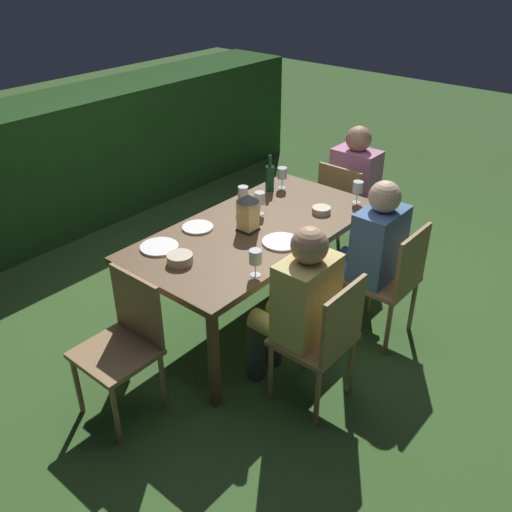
# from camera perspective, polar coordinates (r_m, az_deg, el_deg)

# --- Properties ---
(ground_plane) EXTENTS (16.00, 16.00, 0.00)m
(ground_plane) POSITION_cam_1_polar(r_m,az_deg,el_deg) (4.21, 0.00, -6.15)
(ground_plane) COLOR #385B28
(dining_table) EXTENTS (1.84, 0.93, 0.75)m
(dining_table) POSITION_cam_1_polar(r_m,az_deg,el_deg) (3.84, 0.00, 2.19)
(dining_table) COLOR brown
(dining_table) RESTS_ON ground
(chair_side_left_a) EXTENTS (0.42, 0.40, 0.87)m
(chair_side_left_a) POSITION_cam_1_polar(r_m,az_deg,el_deg) (3.25, 6.95, -8.29)
(chair_side_left_a) COLOR #937047
(chair_side_left_a) RESTS_ON ground
(person_in_mustard) EXTENTS (0.38, 0.47, 1.15)m
(person_in_mustard) POSITION_cam_1_polar(r_m,az_deg,el_deg) (3.24, 4.24, -4.84)
(person_in_mustard) COLOR tan
(person_in_mustard) RESTS_ON ground
(chair_side_left_b) EXTENTS (0.42, 0.40, 0.87)m
(chair_side_left_b) POSITION_cam_1_polar(r_m,az_deg,el_deg) (3.85, 13.84, -2.22)
(chair_side_left_b) COLOR #937047
(chair_side_left_b) RESTS_ON ground
(person_in_blue) EXTENTS (0.38, 0.47, 1.15)m
(person_in_blue) POSITION_cam_1_polar(r_m,az_deg,el_deg) (3.85, 11.56, 0.68)
(person_in_blue) COLOR #426699
(person_in_blue) RESTS_ON ground
(chair_head_near) EXTENTS (0.40, 0.42, 0.87)m
(chair_head_near) POSITION_cam_1_polar(r_m,az_deg,el_deg) (3.29, -13.33, -8.42)
(chair_head_near) COLOR #937047
(chair_head_near) RESTS_ON ground
(chair_head_far) EXTENTS (0.40, 0.42, 0.87)m
(chair_head_far) POSITION_cam_1_polar(r_m,az_deg,el_deg) (4.79, 9.05, 5.02)
(chair_head_far) COLOR #937047
(chair_head_far) RESTS_ON ground
(person_in_pink) EXTENTS (0.48, 0.38, 1.15)m
(person_in_pink) POSITION_cam_1_polar(r_m,az_deg,el_deg) (4.88, 10.43, 7.36)
(person_in_pink) COLOR #C675A3
(person_in_pink) RESTS_ON ground
(lantern_centerpiece) EXTENTS (0.15, 0.15, 0.27)m
(lantern_centerpiece) POSITION_cam_1_polar(r_m,az_deg,el_deg) (3.72, -0.84, 4.68)
(lantern_centerpiece) COLOR black
(lantern_centerpiece) RESTS_ON dining_table
(green_bottle_on_table) EXTENTS (0.07, 0.07, 0.29)m
(green_bottle_on_table) POSITION_cam_1_polar(r_m,az_deg,el_deg) (4.35, 1.43, 8.04)
(green_bottle_on_table) COLOR #144723
(green_bottle_on_table) RESTS_ON dining_table
(wine_glass_a) EXTENTS (0.08, 0.08, 0.17)m
(wine_glass_a) POSITION_cam_1_polar(r_m,az_deg,el_deg) (4.05, -1.33, 6.45)
(wine_glass_a) COLOR silver
(wine_glass_a) RESTS_ON dining_table
(wine_glass_b) EXTENTS (0.08, 0.08, 0.17)m
(wine_glass_b) POSITION_cam_1_polar(r_m,az_deg,el_deg) (3.22, -0.06, -0.21)
(wine_glass_b) COLOR silver
(wine_glass_b) RESTS_ON dining_table
(wine_glass_c) EXTENTS (0.08, 0.08, 0.17)m
(wine_glass_c) POSITION_cam_1_polar(r_m,az_deg,el_deg) (3.96, 0.40, 5.86)
(wine_glass_c) COLOR silver
(wine_glass_c) RESTS_ON dining_table
(wine_glass_d) EXTENTS (0.08, 0.08, 0.17)m
(wine_glass_d) POSITION_cam_1_polar(r_m,az_deg,el_deg) (4.39, 2.70, 8.39)
(wine_glass_d) COLOR silver
(wine_glass_d) RESTS_ON dining_table
(wine_glass_e) EXTENTS (0.08, 0.08, 0.17)m
(wine_glass_e) POSITION_cam_1_polar(r_m,az_deg,el_deg) (4.20, 10.39, 6.86)
(wine_glass_e) COLOR silver
(wine_glass_e) RESTS_ON dining_table
(plate_a) EXTENTS (0.25, 0.25, 0.01)m
(plate_a) POSITION_cam_1_polar(r_m,az_deg,el_deg) (3.62, 2.61, 1.44)
(plate_a) COLOR white
(plate_a) RESTS_ON dining_table
(plate_b) EXTENTS (0.25, 0.25, 0.01)m
(plate_b) POSITION_cam_1_polar(r_m,az_deg,el_deg) (3.61, -9.89, 0.92)
(plate_b) COLOR white
(plate_b) RESTS_ON dining_table
(plate_c) EXTENTS (0.21, 0.21, 0.01)m
(plate_c) POSITION_cam_1_polar(r_m,az_deg,el_deg) (3.82, -6.00, 2.94)
(plate_c) COLOR white
(plate_c) RESTS_ON dining_table
(bowl_olives) EXTENTS (0.13, 0.13, 0.04)m
(bowl_olives) POSITION_cam_1_polar(r_m,az_deg,el_deg) (4.04, 6.72, 4.72)
(bowl_olives) COLOR #BCAD8E
(bowl_olives) RESTS_ON dining_table
(bowl_bread) EXTENTS (0.16, 0.16, 0.06)m
(bowl_bread) POSITION_cam_1_polar(r_m,az_deg,el_deg) (3.42, -7.81, -0.25)
(bowl_bread) COLOR #BCAD8E
(bowl_bread) RESTS_ON dining_table
(hedge_backdrop) EXTENTS (5.88, 0.75, 1.21)m
(hedge_backdrop) POSITION_cam_1_polar(r_m,az_deg,el_deg) (5.62, -19.62, 8.82)
(hedge_backdrop) COLOR #1E4219
(hedge_backdrop) RESTS_ON ground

